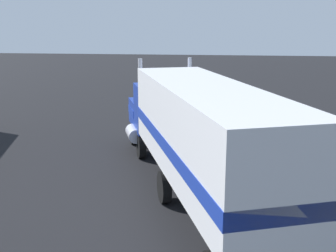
{
  "coord_description": "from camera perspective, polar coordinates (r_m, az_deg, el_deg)",
  "views": [
    {
      "loc": [
        -19.87,
        -2.52,
        6.02
      ],
      "look_at": [
        -2.21,
        -0.34,
        1.6
      ],
      "focal_mm": 44.92,
      "sensor_mm": 36.0,
      "label": 1
    }
  ],
  "objects": [
    {
      "name": "ground_plane",
      "position": [
        20.91,
        -0.18,
        -2.78
      ],
      "size": [
        120.0,
        120.0,
        0.0
      ],
      "primitive_type": "plane",
      "color": "black"
    },
    {
      "name": "lane_stripe_near",
      "position": [
        20.08,
        9.53,
        -3.68
      ],
      "size": [
        4.19,
        1.66,
        0.01
      ],
      "primitive_type": "cube",
      "rotation": [
        0.0,
        0.0,
        0.35
      ],
      "color": "silver",
      "rests_on": "ground_plane"
    },
    {
      "name": "lane_stripe_mid",
      "position": [
        21.45,
        17.72,
        -3.02
      ],
      "size": [
        4.2,
        1.62,
        0.01
      ],
      "primitive_type": "cube",
      "rotation": [
        0.0,
        0.0,
        0.34
      ],
      "color": "silver",
      "rests_on": "ground_plane"
    },
    {
      "name": "semi_truck",
      "position": [
        14.19,
        3.68,
        -0.33
      ],
      "size": [
        14.15,
        7.21,
        4.5
      ],
      "color": "#193399",
      "rests_on": "ground_plane"
    },
    {
      "name": "person_bystander",
      "position": [
        14.81,
        14.32,
        -6.75
      ],
      "size": [
        0.34,
        0.47,
        1.63
      ],
      "color": "black",
      "rests_on": "ground_plane"
    }
  ]
}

